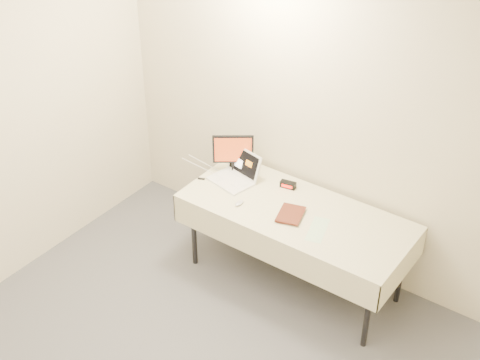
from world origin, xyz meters
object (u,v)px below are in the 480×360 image
Objects in this scene: laptop at (236,174)px; monitor at (233,151)px; table at (296,217)px; book at (279,200)px.

monitor reaches higher than laptop.
table is 4.54× the size of laptop.
monitor is at bearing 140.79° from book.
monitor is 0.71m from book.
book is (0.56, -0.20, 0.07)m from laptop.
monitor is at bearing 167.24° from table.
monitor is 1.39× the size of book.
table is at bearing 34.59° from book.
monitor reaches higher than book.
book is (0.65, -0.28, -0.08)m from monitor.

